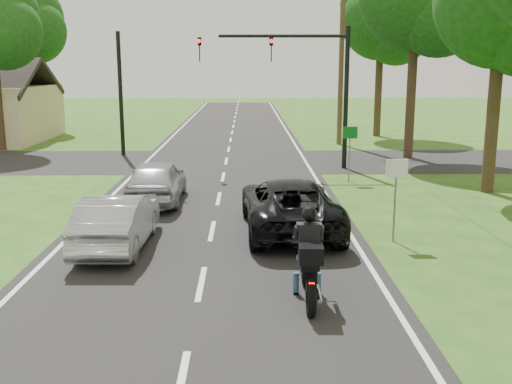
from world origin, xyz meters
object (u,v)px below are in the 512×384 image
at_px(silver_suv, 156,181).
at_px(traffic_signal, 303,72).
at_px(dark_suv, 290,205).
at_px(sign_green, 350,140).
at_px(motorcycle_rider, 309,265).
at_px(silver_sedan, 117,221).
at_px(utility_pole_far, 342,52).
at_px(sign_white, 396,180).

bearing_deg(silver_suv, traffic_signal, -129.86).
bearing_deg(dark_suv, sign_green, -114.83).
xyz_separation_m(dark_suv, traffic_signal, (1.23, 9.99, 3.40)).
bearing_deg(motorcycle_rider, traffic_signal, 87.22).
distance_m(silver_suv, traffic_signal, 9.07).
relative_size(motorcycle_rider, silver_suv, 0.52).
height_order(motorcycle_rider, sign_green, sign_green).
relative_size(silver_sedan, sign_green, 1.92).
bearing_deg(motorcycle_rider, silver_sedan, 143.02).
distance_m(motorcycle_rider, silver_suv, 9.40).
height_order(motorcycle_rider, dark_suv, motorcycle_rider).
height_order(utility_pole_far, sign_green, utility_pole_far).
relative_size(silver_suv, sign_green, 1.97).
relative_size(silver_suv, utility_pole_far, 0.42).
xyz_separation_m(silver_suv, sign_green, (6.89, 3.48, 0.87)).
height_order(motorcycle_rider, traffic_signal, traffic_signal).
xyz_separation_m(silver_sedan, traffic_signal, (5.56, 11.45, 3.45)).
bearing_deg(utility_pole_far, traffic_signal, -109.68).
relative_size(silver_sedan, utility_pole_far, 0.41).
xyz_separation_m(motorcycle_rider, silver_suv, (-4.11, 8.45, -0.01)).
xyz_separation_m(motorcycle_rider, dark_suv, (-0.01, 4.96, -0.00)).
bearing_deg(silver_sedan, motorcycle_rider, 142.21).
distance_m(silver_sedan, sign_green, 11.08).
xyz_separation_m(sign_white, sign_green, (0.20, 8.00, 0.00)).
bearing_deg(dark_suv, utility_pole_far, -105.80).
bearing_deg(silver_suv, utility_pole_far, -119.95).
bearing_deg(traffic_signal, utility_pole_far, 70.32).
bearing_deg(dark_suv, motorcycle_rider, 87.16).
bearing_deg(silver_suv, sign_green, -153.70).
bearing_deg(sign_green, dark_suv, -111.86).
height_order(dark_suv, traffic_signal, traffic_signal).
bearing_deg(traffic_signal, motorcycle_rider, -94.67).
bearing_deg(sign_white, utility_pole_far, 85.49).
relative_size(dark_suv, sign_white, 2.44).
height_order(dark_suv, sign_white, sign_white).
height_order(silver_suv, sign_green, sign_green).
distance_m(motorcycle_rider, sign_green, 12.29).
height_order(silver_sedan, traffic_signal, traffic_signal).
height_order(motorcycle_rider, sign_white, sign_white).
distance_m(dark_suv, silver_suv, 5.38).
distance_m(silver_suv, utility_pole_far, 17.22).
xyz_separation_m(silver_suv, utility_pole_far, (8.19, 14.50, 4.36)).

